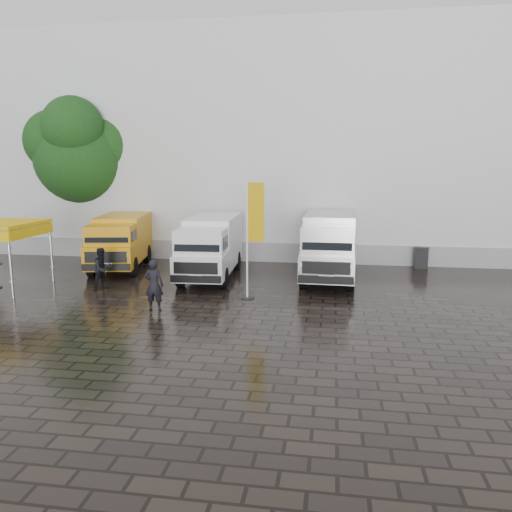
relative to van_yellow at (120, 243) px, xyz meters
The scene contains 11 objects.
ground 8.75m from the van_yellow, 36.40° to the right, with size 120.00×120.00×0.00m, color black.
exhibition_hall 14.86m from the van_yellow, 50.44° to the left, with size 44.00×16.00×12.00m, color silver.
hall_plinth 9.43m from the van_yellow, 17.39° to the left, with size 44.00×0.15×1.00m, color gray.
van_yellow is the anchor object (origin of this frame).
van_white 4.87m from the van_yellow, 13.35° to the right, with size 2.04×6.11×2.65m, color white, non-canonical shape.
van_silver 9.96m from the van_yellow, ahead, with size 2.16×6.48×2.81m, color #AEB0B3, non-canonical shape.
flagpole 8.49m from the van_yellow, 31.91° to the right, with size 0.88×0.50×4.52m.
tree 6.66m from the van_yellow, 136.33° to the left, with size 4.87×4.87×8.74m.
wheelie_bin 14.60m from the van_yellow, ahead, with size 0.61×0.61×1.02m, color black.
person_front 7.68m from the van_yellow, 58.02° to the right, with size 0.66×0.43×1.80m, color black.
person_tent 4.02m from the van_yellow, 76.56° to the right, with size 0.82×0.64×1.68m, color black.
Camera 1 is at (3.09, -17.26, 4.97)m, focal length 35.00 mm.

